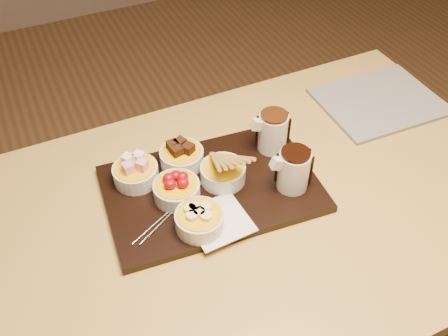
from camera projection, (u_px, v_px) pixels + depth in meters
name	position (u px, v px, depth m)	size (l,w,h in m)	color
dining_table	(267.00, 227.00, 1.16)	(1.20, 0.80, 0.75)	#B79744
serving_board	(212.00, 189.00, 1.10)	(0.46, 0.30, 0.02)	black
napkin	(218.00, 221.00, 1.02)	(0.12, 0.12, 0.00)	white
bowl_marshmallows	(136.00, 174.00, 1.09)	(0.10, 0.10, 0.04)	beige
bowl_cake	(182.00, 157.00, 1.13)	(0.10, 0.10, 0.04)	beige
bowl_strawberries	(177.00, 191.00, 1.06)	(0.10, 0.10, 0.04)	beige
bowl_biscotti	(223.00, 173.00, 1.10)	(0.10, 0.10, 0.04)	beige
bowl_bananas	(200.00, 221.00, 1.00)	(0.10, 0.10, 0.04)	beige
pitcher_dark_chocolate	(294.00, 170.00, 1.06)	(0.07, 0.07, 0.09)	silver
pitcher_milk_chocolate	(273.00, 132.00, 1.15)	(0.07, 0.07, 0.09)	silver
fondue_skewers	(176.00, 205.00, 1.05)	(0.26, 0.03, 0.01)	silver
newspaper	(379.00, 101.00, 1.34)	(0.31, 0.25, 0.01)	beige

